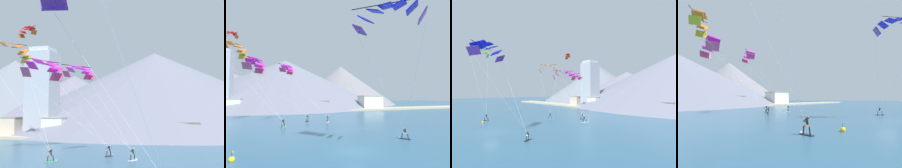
% 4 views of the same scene
% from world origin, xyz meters
% --- Properties ---
extents(ground_plane, '(400.00, 400.00, 0.00)m').
position_xyz_m(ground_plane, '(0.00, 0.00, 0.00)').
color(ground_plane, '#2D5B7A').
extents(kitesurfer_near_lead, '(1.20, 1.71, 1.69)m').
position_xyz_m(kitesurfer_near_lead, '(-0.82, 24.91, 0.49)').
color(kitesurfer_near_lead, black).
rests_on(kitesurfer_near_lead, ground).
extents(kitesurfer_near_trail, '(1.22, 1.71, 1.72)m').
position_xyz_m(kitesurfer_near_trail, '(3.21, 21.66, 0.50)').
color(kitesurfer_near_trail, white).
rests_on(kitesurfer_near_trail, ground).
extents(kitesurfer_mid_center, '(1.38, 1.62, 1.76)m').
position_xyz_m(kitesurfer_mid_center, '(-6.59, 17.94, 0.53)').
color(kitesurfer_mid_center, '#33B266').
rests_on(kitesurfer_mid_center, ground).
extents(kitesurfer_far_left, '(1.38, 1.62, 1.60)m').
position_xyz_m(kitesurfer_far_left, '(8.85, 3.05, 0.43)').
color(kitesurfer_far_left, black).
rests_on(kitesurfer_far_left, ground).
extents(parafoil_kite_near_lead, '(14.53, 8.71, 13.85)m').
position_xyz_m(parafoil_kite_near_lead, '(-12.97, 27.94, 13.77)').
color(parafoil_kite_near_lead, '#B54671').
extents(parafoil_kite_near_trail, '(10.83, 6.51, 12.16)m').
position_xyz_m(parafoil_kite_near_trail, '(-5.71, 25.24, 12.54)').
color(parafoil_kite_near_trail, '#CB3A67').
extents(parafoil_kite_mid_center, '(12.44, 9.06, 15.97)m').
position_xyz_m(parafoil_kite_mid_center, '(-16.74, 23.73, 16.03)').
color(parafoil_kite_mid_center, '#AEAF20').
extents(parafoil_kite_far_left, '(9.30, 8.17, 14.77)m').
position_xyz_m(parafoil_kite_far_left, '(3.09, -1.85, 14.86)').
color(parafoil_kite_far_left, '#51268E').
extents(parafoil_kite_distant_high_outer, '(4.71, 3.23, 1.88)m').
position_xyz_m(parafoil_kite_distant_high_outer, '(-20.25, 35.24, 22.48)').
color(parafoil_kite_distant_high_outer, '#91420F').
extents(race_marker_buoy, '(0.56, 0.56, 1.02)m').
position_xyz_m(race_marker_buoy, '(-11.85, 1.36, 0.16)').
color(race_marker_buoy, yellow).
rests_on(race_marker_buoy, ground).
extents(shoreline_strip, '(180.00, 10.00, 0.70)m').
position_xyz_m(shoreline_strip, '(0.00, 52.33, 0.35)').
color(shoreline_strip, '#BCAD8E').
rests_on(shoreline_strip, ground).
extents(shore_building_harbour_front, '(9.74, 4.27, 5.03)m').
position_xyz_m(shore_building_harbour_front, '(-6.05, 56.85, 2.53)').
color(shore_building_harbour_front, silver).
rests_on(shore_building_harbour_front, ground).
extents(shore_building_quay_east, '(10.23, 7.10, 6.34)m').
position_xyz_m(shore_building_quay_east, '(33.79, 55.37, 3.18)').
color(shore_building_quay_east, silver).
rests_on(shore_building_quay_east, ground).
extents(shore_building_quay_west, '(7.21, 5.78, 4.25)m').
position_xyz_m(shore_building_quay_west, '(9.06, 54.44, 2.14)').
color(shore_building_quay_west, '#A89E8E').
rests_on(shore_building_quay_west, ground).
extents(shore_building_old_town, '(5.68, 7.01, 5.33)m').
position_xyz_m(shore_building_old_town, '(-22.58, 55.16, 2.68)').
color(shore_building_old_town, silver).
rests_on(shore_building_old_town, ground).
extents(mountain_peak_west_ridge, '(126.31, 126.31, 30.46)m').
position_xyz_m(mountain_peak_west_ridge, '(-2.76, 104.94, 15.23)').
color(mountain_peak_west_ridge, slate).
rests_on(mountain_peak_west_ridge, ground).
extents(mountain_peak_central_summit, '(82.34, 82.34, 29.68)m').
position_xyz_m(mountain_peak_central_summit, '(39.51, 111.40, 14.84)').
color(mountain_peak_central_summit, gray).
rests_on(mountain_peak_central_summit, ground).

